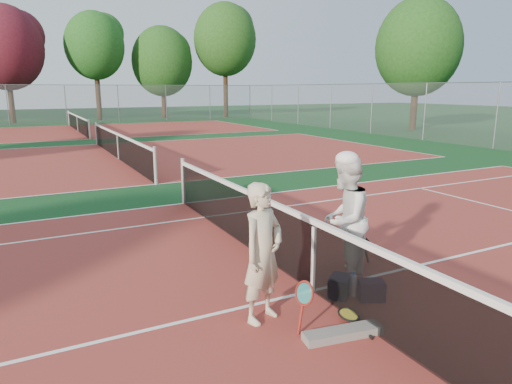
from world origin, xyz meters
The scene contains 22 objects.
ground centered at (0.00, 0.00, 0.00)m, with size 130.00×130.00×0.00m, color #0F3717.
court_main centered at (0.00, 0.00, 0.00)m, with size 23.77×10.97×0.01m, color maroon.
court_far_a centered at (0.00, 13.50, 0.00)m, with size 23.77×10.97×0.01m, color maroon.
court_far_b centered at (0.00, 27.00, 0.00)m, with size 23.77×10.97×0.01m, color maroon.
net_main centered at (0.00, 0.00, 0.51)m, with size 0.10×10.98×1.02m, color black, non-canonical shape.
net_far_a centered at (0.00, 13.50, 0.51)m, with size 0.10×10.98×1.02m, color black, non-canonical shape.
net_far_b centered at (0.00, 27.00, 0.51)m, with size 0.10×10.98×1.02m, color black, non-canonical shape.
fence_back centered at (0.00, 34.00, 1.50)m, with size 32.00×0.06×3.00m, color slate, non-canonical shape.
player_a centered at (-0.97, -0.36, 0.84)m, with size 0.61×0.40×1.67m, color #C5B698.
player_b centered at (0.60, 0.14, 0.91)m, with size 0.88×0.69×1.81m, color white.
racket_red centered at (-0.69, -0.82, 0.30)m, with size 0.16×0.27×0.59m, color maroon, non-canonical shape.
racket_black_held centered at (1.16, 0.36, 0.26)m, with size 0.34×0.27×0.53m, color black, non-canonical shape.
racket_spare centered at (-0.09, -0.88, 0.06)m, with size 0.60×0.27×0.11m, color black, non-canonical shape.
sports_bag_navy centered at (0.23, -0.29, 0.14)m, with size 0.35×0.24×0.28m, color black.
sports_bag_purple centered at (0.53, -0.57, 0.13)m, with size 0.33×0.22×0.27m, color black.
net_cover_canvas centered at (-0.37, -1.14, 0.05)m, with size 0.92×0.21×0.10m, color #68625E.
water_bottle centered at (0.39, -0.37, 0.15)m, with size 0.09×0.09×0.30m, color #C6DEFB.
tree_back_maroon centered at (-3.75, 37.39, 5.84)m, with size 5.73×5.73×9.15m.
tree_back_3 centered at (3.04, 37.80, 6.28)m, with size 4.99×4.99×9.17m.
tree_back_4 centered at (8.98, 38.10, 5.16)m, with size 5.53×5.53×8.35m.
tree_back_5 centered at (14.72, 36.68, 7.21)m, with size 5.88×5.88×10.61m.
tree_right_1 centered at (20.11, 17.79, 5.33)m, with size 5.46×5.46×8.48m.
Camera 1 is at (-3.34, -4.79, 2.70)m, focal length 32.00 mm.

